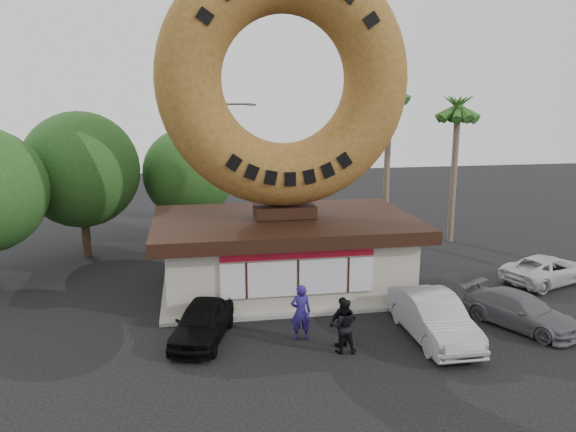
% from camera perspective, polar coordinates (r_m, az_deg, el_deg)
% --- Properties ---
extents(ground, '(90.00, 90.00, 0.00)m').
position_cam_1_polar(ground, '(19.69, 2.70, -13.26)').
color(ground, black).
rests_on(ground, ground).
extents(donut_shop, '(11.20, 7.20, 3.80)m').
position_cam_1_polar(donut_shop, '(24.57, -0.35, -3.57)').
color(donut_shop, '#BCAEA0').
rests_on(donut_shop, ground).
extents(giant_donut, '(10.49, 2.68, 10.49)m').
position_cam_1_polar(giant_donut, '(23.65, -0.38, 13.66)').
color(giant_donut, olive).
rests_on(giant_donut, donut_shop).
extents(tree_west, '(6.00, 6.00, 7.65)m').
position_cam_1_polar(tree_west, '(31.04, -20.29, 4.43)').
color(tree_west, '#473321').
rests_on(tree_west, ground).
extents(tree_mid, '(5.20, 5.20, 6.63)m').
position_cam_1_polar(tree_mid, '(32.61, -10.04, 4.25)').
color(tree_mid, '#473321').
rests_on(tree_mid, ground).
extents(palm_near, '(2.60, 2.60, 9.75)m').
position_cam_1_polar(palm_near, '(33.35, 10.29, 12.00)').
color(palm_near, '#726651').
rests_on(palm_near, ground).
extents(palm_far, '(2.60, 2.60, 8.75)m').
position_cam_1_polar(palm_far, '(33.38, 16.87, 10.07)').
color(palm_far, '#726651').
rests_on(palm_far, ground).
extents(street_lamp, '(2.11, 0.20, 8.00)m').
position_cam_1_polar(street_lamp, '(33.61, -6.41, 5.40)').
color(street_lamp, '#59595E').
rests_on(street_lamp, ground).
extents(person_left, '(0.76, 0.52, 2.00)m').
position_cam_1_polar(person_left, '(19.97, 1.31, -9.73)').
color(person_left, navy).
rests_on(person_left, ground).
extents(person_center, '(1.00, 0.83, 1.87)m').
position_cam_1_polar(person_center, '(19.12, 5.64, -11.05)').
color(person_center, black).
rests_on(person_center, ground).
extents(person_right, '(1.13, 0.79, 1.79)m').
position_cam_1_polar(person_right, '(19.51, 5.60, -10.69)').
color(person_right, black).
rests_on(person_right, ground).
extents(car_black, '(2.74, 4.35, 1.38)m').
position_cam_1_polar(car_black, '(20.23, -8.69, -10.53)').
color(car_black, black).
rests_on(car_black, ground).
extents(car_silver, '(1.69, 4.84, 1.60)m').
position_cam_1_polar(car_silver, '(20.71, 14.56, -9.93)').
color(car_silver, '#9C9CA1').
rests_on(car_silver, ground).
extents(car_grey, '(3.56, 4.66, 1.26)m').
position_cam_1_polar(car_grey, '(22.78, 22.51, -8.87)').
color(car_grey, slate).
rests_on(car_grey, ground).
extents(car_white, '(5.00, 3.50, 1.27)m').
position_cam_1_polar(car_white, '(28.37, 24.88, -4.95)').
color(car_white, silver).
rests_on(car_white, ground).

